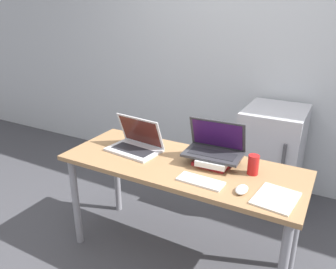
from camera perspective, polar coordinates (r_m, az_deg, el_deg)
name	(u,v)px	position (r m, az deg, el deg)	size (l,w,h in m)	color
wall_back	(249,43)	(3.18, 13.87, 15.14)	(8.00, 0.05, 2.70)	silver
desk	(181,175)	(2.15, 2.21, -7.07)	(1.56, 0.61, 0.72)	#9E754C
laptop_left	(136,144)	(2.29, -5.61, -1.59)	(0.38, 0.27, 0.24)	silver
book_stack	(215,159)	(2.11, 8.19, -4.26)	(0.23, 0.29, 0.06)	maroon
laptop_on_books	(214,147)	(2.09, 8.07, -2.25)	(0.37, 0.24, 0.22)	#333338
wireless_keyboard	(201,181)	(1.90, 5.69, -8.08)	(0.27, 0.12, 0.01)	white
mouse	(242,189)	(1.84, 12.72, -9.32)	(0.06, 0.11, 0.03)	white
notepad	(276,198)	(1.83, 18.26, -10.49)	(0.23, 0.27, 0.01)	silver
soda_can	(253,165)	(2.02, 14.62, -5.11)	(0.07, 0.07, 0.12)	red
mini_fridge	(271,157)	(2.99, 17.45, -3.81)	(0.48, 0.60, 0.88)	silver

